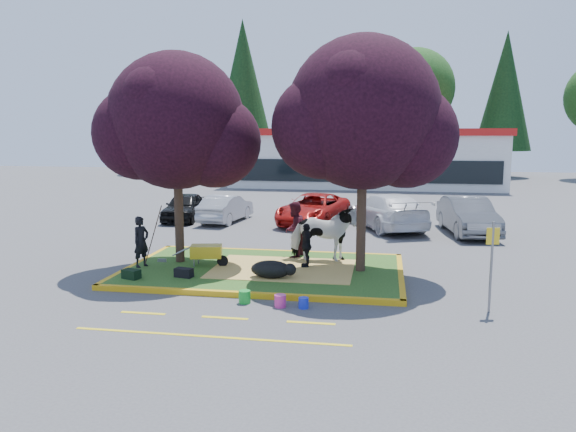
% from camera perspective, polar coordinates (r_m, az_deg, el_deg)
% --- Properties ---
extents(ground, '(90.00, 90.00, 0.00)m').
position_cam_1_polar(ground, '(17.10, -2.49, -5.78)').
color(ground, '#424244').
rests_on(ground, ground).
extents(median_island, '(8.00, 5.00, 0.15)m').
position_cam_1_polar(median_island, '(17.08, -2.49, -5.54)').
color(median_island, '#204A17').
rests_on(median_island, ground).
extents(curb_near, '(8.30, 0.16, 0.15)m').
position_cam_1_polar(curb_near, '(14.67, -4.66, -7.97)').
color(curb_near, gold).
rests_on(curb_near, ground).
extents(curb_far, '(8.30, 0.16, 0.15)m').
position_cam_1_polar(curb_far, '(19.54, -0.88, -3.71)').
color(curb_far, gold).
rests_on(curb_far, ground).
extents(curb_left, '(0.16, 5.30, 0.15)m').
position_cam_1_polar(curb_left, '(18.37, -15.07, -4.82)').
color(curb_left, gold).
rests_on(curb_left, ground).
extents(curb_right, '(0.16, 5.30, 0.15)m').
position_cam_1_polar(curb_right, '(16.72, 11.38, -6.02)').
color(curb_right, gold).
rests_on(curb_right, ground).
extents(straw_bedding, '(4.20, 3.00, 0.01)m').
position_cam_1_polar(straw_bedding, '(16.95, -0.50, -5.37)').
color(straw_bedding, '#DDBA5B').
rests_on(straw_bedding, median_island).
extents(tree_purple_left, '(5.06, 4.20, 6.51)m').
position_cam_1_polar(tree_purple_left, '(17.72, -11.24, 8.81)').
color(tree_purple_left, black).
rests_on(tree_purple_left, median_island).
extents(tree_purple_right, '(5.30, 4.40, 6.82)m').
position_cam_1_polar(tree_purple_right, '(16.37, 7.73, 9.62)').
color(tree_purple_right, black).
rests_on(tree_purple_right, median_island).
extents(fire_lane_stripe_a, '(1.10, 0.12, 0.01)m').
position_cam_1_polar(fire_lane_stripe_a, '(13.87, -14.51, -9.52)').
color(fire_lane_stripe_a, yellow).
rests_on(fire_lane_stripe_a, ground).
extents(fire_lane_stripe_b, '(1.10, 0.12, 0.01)m').
position_cam_1_polar(fire_lane_stripe_b, '(13.20, -6.44, -10.24)').
color(fire_lane_stripe_b, yellow).
rests_on(fire_lane_stripe_b, ground).
extents(fire_lane_stripe_c, '(1.10, 0.12, 0.01)m').
position_cam_1_polar(fire_lane_stripe_c, '(12.81, 2.34, -10.80)').
color(fire_lane_stripe_c, yellow).
rests_on(fire_lane_stripe_c, ground).
extents(fire_lane_long, '(6.00, 0.10, 0.01)m').
position_cam_1_polar(fire_lane_long, '(12.12, -8.06, -12.03)').
color(fire_lane_long, yellow).
rests_on(fire_lane_long, ground).
extents(retail_building, '(20.40, 8.40, 4.40)m').
position_cam_1_polar(retail_building, '(44.23, 7.85, 6.01)').
color(retail_building, silver).
rests_on(retail_building, ground).
extents(treeline, '(46.58, 7.80, 14.63)m').
position_cam_1_polar(treeline, '(53.94, 7.52, 12.32)').
color(treeline, black).
rests_on(treeline, ground).
extents(cow, '(2.15, 1.08, 1.77)m').
position_cam_1_polar(cow, '(17.73, 3.56, -1.85)').
color(cow, white).
rests_on(cow, median_island).
extents(calf, '(1.21, 0.77, 0.50)m').
position_cam_1_polar(calf, '(15.88, -1.74, -5.43)').
color(calf, black).
rests_on(calf, median_island).
extents(handler, '(0.57, 0.67, 1.55)m').
position_cam_1_polar(handler, '(17.62, -14.69, -2.54)').
color(handler, black).
rests_on(handler, median_island).
extents(visitor_a, '(0.84, 0.99, 1.82)m').
position_cam_1_polar(visitor_a, '(18.35, 0.64, -1.38)').
color(visitor_a, '#44131F').
rests_on(visitor_a, median_island).
extents(visitor_b, '(0.45, 0.83, 1.35)m').
position_cam_1_polar(visitor_b, '(17.05, 1.89, -2.98)').
color(visitor_b, black).
rests_on(visitor_b, median_island).
extents(wheelbarrow, '(1.70, 0.75, 0.64)m').
position_cam_1_polar(wheelbarrow, '(17.42, -8.27, -3.60)').
color(wheelbarrow, black).
rests_on(wheelbarrow, median_island).
extents(gear_bag_dark, '(0.55, 0.37, 0.26)m').
position_cam_1_polar(gear_bag_dark, '(16.26, -10.54, -5.68)').
color(gear_bag_dark, black).
rests_on(gear_bag_dark, median_island).
extents(gear_bag_green, '(0.56, 0.45, 0.26)m').
position_cam_1_polar(gear_bag_green, '(16.43, -15.63, -5.70)').
color(gear_bag_green, black).
rests_on(gear_bag_green, median_island).
extents(sign_post, '(0.31, 0.09, 2.18)m').
position_cam_1_polar(sign_post, '(14.02, 19.99, -3.98)').
color(sign_post, slate).
rests_on(sign_post, ground).
extents(bucket_green, '(0.36, 0.36, 0.32)m').
position_cam_1_polar(bucket_green, '(14.19, -4.43, -8.19)').
color(bucket_green, green).
rests_on(bucket_green, ground).
extents(bucket_pink, '(0.34, 0.34, 0.31)m').
position_cam_1_polar(bucket_pink, '(13.85, -0.80, -8.62)').
color(bucket_pink, '#D02E85').
rests_on(bucket_pink, ground).
extents(bucket_blue, '(0.26, 0.26, 0.26)m').
position_cam_1_polar(bucket_blue, '(13.77, 1.59, -8.81)').
color(bucket_blue, '#1A2CD4').
rests_on(bucket_blue, ground).
extents(car_black, '(1.80, 3.92, 1.30)m').
position_cam_1_polar(car_black, '(27.30, -10.45, 0.94)').
color(car_black, black).
rests_on(car_black, ground).
extents(car_silver, '(1.80, 4.02, 1.28)m').
position_cam_1_polar(car_silver, '(26.51, -6.34, 0.78)').
color(car_silver, '#999BA0').
rests_on(car_silver, ground).
extents(car_red, '(3.36, 5.37, 1.38)m').
position_cam_1_polar(car_red, '(25.79, 2.60, 0.72)').
color(car_red, '#A4110D').
rests_on(car_red, ground).
extents(car_white, '(4.07, 5.78, 1.55)m').
position_cam_1_polar(car_white, '(24.95, 10.02, 0.52)').
color(car_white, white).
rests_on(car_white, ground).
extents(car_grey, '(2.21, 4.81, 1.53)m').
position_cam_1_polar(car_grey, '(24.40, 17.81, 0.01)').
color(car_grey, '#56595D').
rests_on(car_grey, ground).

